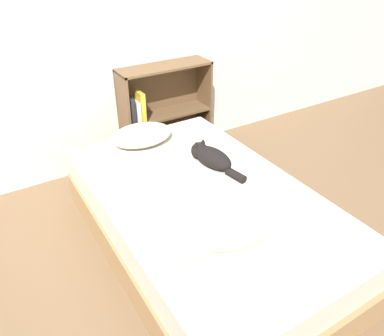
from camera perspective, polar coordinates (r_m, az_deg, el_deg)
name	(u,v)px	position (r m, az deg, el deg)	size (l,w,h in m)	color
ground_plane	(203,245)	(2.62, 1.76, -11.65)	(8.00, 8.00, 0.00)	brown
wall_back	(109,19)	(3.19, -12.53, 21.25)	(8.00, 0.06, 2.50)	silver
bed	(204,220)	(2.48, 1.85, -7.99)	(1.23, 2.02, 0.44)	#99754C
pillow	(142,135)	(2.90, -7.66, 5.02)	(0.48, 0.34, 0.13)	beige
cat_light	(239,234)	(1.97, 7.22, -9.90)	(0.59, 0.22, 0.14)	beige
cat_dark	(211,157)	(2.59, 2.90, 1.71)	(0.21, 0.49, 0.15)	black
bookshelf	(161,111)	(3.44, -4.73, 8.63)	(0.82, 0.26, 0.87)	brown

